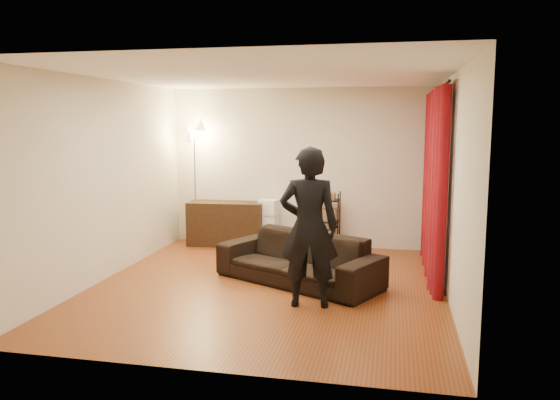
% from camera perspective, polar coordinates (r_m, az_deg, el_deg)
% --- Properties ---
extents(floor, '(5.00, 5.00, 0.00)m').
position_cam_1_polar(floor, '(7.20, -1.28, -9.01)').
color(floor, brown).
rests_on(floor, ground).
extents(ceiling, '(5.00, 5.00, 0.00)m').
position_cam_1_polar(ceiling, '(6.91, -1.36, 12.93)').
color(ceiling, white).
rests_on(ceiling, ground).
extents(wall_back, '(5.00, 0.00, 5.00)m').
position_cam_1_polar(wall_back, '(9.37, 2.17, 3.39)').
color(wall_back, beige).
rests_on(wall_back, ground).
extents(wall_front, '(5.00, 0.00, 5.00)m').
position_cam_1_polar(wall_front, '(4.55, -8.50, -1.70)').
color(wall_front, beige).
rests_on(wall_front, ground).
extents(wall_left, '(0.00, 5.00, 5.00)m').
position_cam_1_polar(wall_left, '(7.75, -17.75, 2.03)').
color(wall_left, beige).
rests_on(wall_left, ground).
extents(wall_right, '(0.00, 5.00, 5.00)m').
position_cam_1_polar(wall_right, '(6.78, 17.54, 1.22)').
color(wall_right, beige).
rests_on(wall_right, ground).
extents(curtain_rod, '(0.04, 2.65, 0.04)m').
position_cam_1_polar(curtain_rod, '(7.86, 16.38, 11.14)').
color(curtain_rod, black).
rests_on(curtain_rod, wall_right).
extents(curtain, '(0.22, 2.65, 2.55)m').
position_cam_1_polar(curtain, '(7.89, 15.86, 1.66)').
color(curtain, maroon).
rests_on(curtain, ground).
extents(sofa, '(2.38, 1.79, 0.65)m').
position_cam_1_polar(sofa, '(7.28, 1.94, -6.15)').
color(sofa, black).
rests_on(sofa, ground).
extents(person, '(0.73, 0.53, 1.86)m').
position_cam_1_polar(person, '(6.25, 3.04, -2.89)').
color(person, black).
rests_on(person, ground).
extents(media_cabinet, '(1.32, 0.55, 0.76)m').
position_cam_1_polar(media_cabinet, '(9.52, -5.65, -2.47)').
color(media_cabinet, '#321F11').
rests_on(media_cabinet, ground).
extents(storage_boxes, '(0.37, 0.31, 0.81)m').
position_cam_1_polar(storage_boxes, '(9.41, -1.23, -2.40)').
color(storage_boxes, white).
rests_on(storage_boxes, ground).
extents(wire_shelf, '(0.46, 0.34, 0.98)m').
position_cam_1_polar(wire_shelf, '(9.10, 4.77, -2.23)').
color(wire_shelf, black).
rests_on(wire_shelf, ground).
extents(floor_lamp, '(0.49, 0.49, 2.10)m').
position_cam_1_polar(floor_lamp, '(9.57, -8.86, 1.59)').
color(floor_lamp, silver).
rests_on(floor_lamp, ground).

